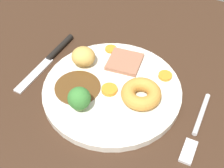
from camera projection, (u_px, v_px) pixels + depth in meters
dining_table at (93, 95)px, 61.16cm from camera, size 120.00×84.00×3.60cm
dinner_plate at (112, 90)px, 58.69cm from camera, size 25.84×25.84×1.40cm
gravy_pool at (78, 87)px, 58.04cm from camera, size 8.54×8.54×0.30cm
meat_slice_main at (125, 62)px, 62.43cm from camera, size 7.30×7.31×0.80cm
yorkshire_pudding at (141, 94)px, 55.47cm from camera, size 7.22×7.22×2.51cm
roast_potato_left at (83, 57)px, 61.28cm from camera, size 5.81×5.61×3.76cm
carrot_coin_front at (110, 89)px, 57.52cm from camera, size 2.97×2.97×0.69cm
carrot_coin_back at (165, 76)px, 59.89cm from camera, size 2.63×2.63×0.61cm
carrot_coin_side at (111, 49)px, 65.33cm from camera, size 2.41×2.41×0.48cm
broccoli_floret at (79, 99)px, 53.00cm from camera, size 4.01×4.01×4.63cm
fork at (196, 129)px, 53.13cm from camera, size 2.22×15.30×0.90cm
knife at (51, 57)px, 65.43cm from camera, size 1.73×18.50×1.20cm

